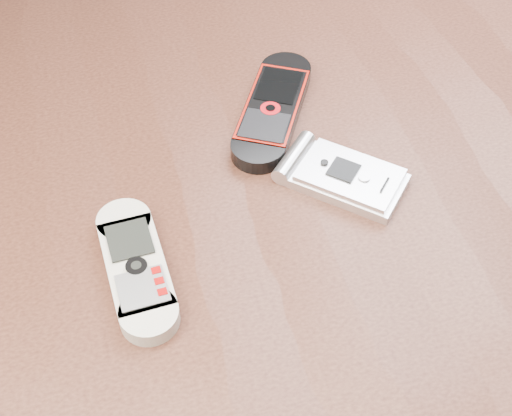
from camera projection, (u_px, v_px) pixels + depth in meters
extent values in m
cube|color=black|center=(250.00, 230.00, 0.60)|extent=(1.20, 0.80, 0.03)
cube|color=black|center=(509.00, 156.00, 1.20)|extent=(0.06, 0.06, 0.71)
cube|color=beige|center=(136.00, 267.00, 0.55)|extent=(0.05, 0.14, 0.02)
cube|color=black|center=(273.00, 108.00, 0.67)|extent=(0.12, 0.17, 0.02)
cube|color=silver|center=(346.00, 177.00, 0.61)|extent=(0.12, 0.12, 0.02)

